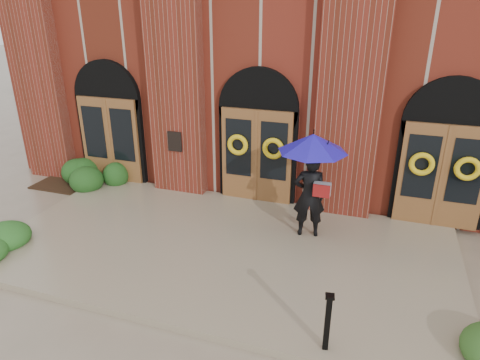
% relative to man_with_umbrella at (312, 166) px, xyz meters
% --- Properties ---
extents(ground, '(90.00, 90.00, 0.00)m').
position_rel_man_with_umbrella_xyz_m(ground, '(-1.69, -1.26, -1.85)').
color(ground, gray).
rests_on(ground, ground).
extents(landing, '(10.00, 5.30, 0.15)m').
position_rel_man_with_umbrella_xyz_m(landing, '(-1.69, -1.11, -1.77)').
color(landing, gray).
rests_on(landing, ground).
extents(church_building, '(16.20, 12.53, 7.00)m').
position_rel_man_with_umbrella_xyz_m(church_building, '(-1.69, 7.53, 1.65)').
color(church_building, maroon).
rests_on(church_building, ground).
extents(man_with_umbrella, '(1.82, 1.82, 2.42)m').
position_rel_man_with_umbrella_xyz_m(man_with_umbrella, '(0.00, 0.00, 0.00)').
color(man_with_umbrella, black).
rests_on(man_with_umbrella, landing).
extents(metal_post, '(0.16, 0.16, 1.01)m').
position_rel_man_with_umbrella_xyz_m(metal_post, '(0.92, -3.46, -1.17)').
color(metal_post, black).
rests_on(metal_post, landing).
extents(hedge_wall_left, '(2.86, 1.14, 0.73)m').
position_rel_man_with_umbrella_xyz_m(hedge_wall_left, '(-6.89, 0.94, -1.48)').
color(hedge_wall_left, '#1C4517').
rests_on(hedge_wall_left, ground).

